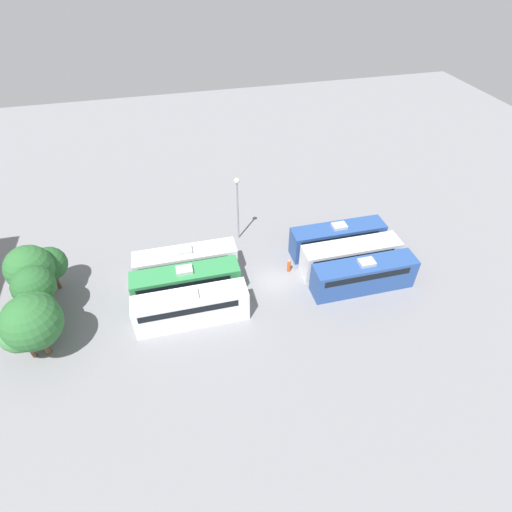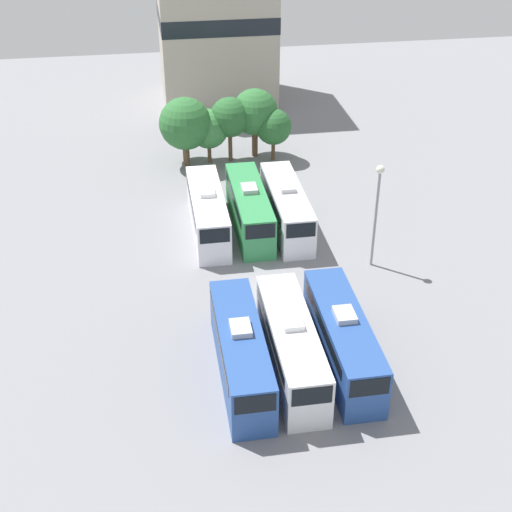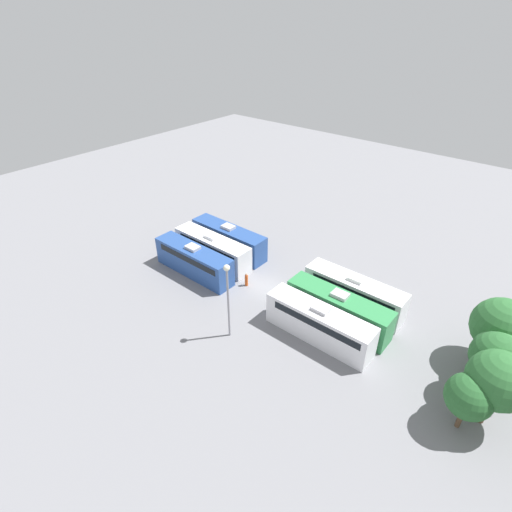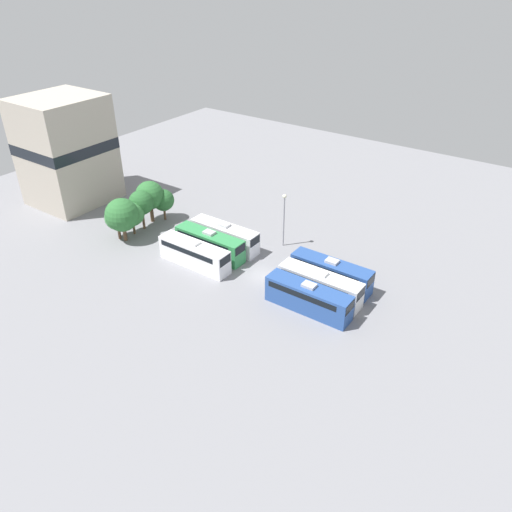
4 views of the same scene
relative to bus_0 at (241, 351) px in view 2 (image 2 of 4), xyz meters
name	(u,v)px [view 2 (image 2 of 4)]	position (x,y,z in m)	size (l,w,h in m)	color
ground_plane	(267,289)	(3.11, 8.80, -1.87)	(121.97, 121.97, 0.00)	gray
bus_0	(241,351)	(0.00, 0.00, 0.00)	(2.57, 10.78, 3.75)	#284C93
bus_1	(291,344)	(3.08, 0.12, 0.00)	(2.57, 10.78, 3.75)	silver
bus_2	(343,337)	(6.31, 0.29, 0.00)	(2.57, 10.78, 3.75)	#284C93
bus_3	(208,211)	(-0.16, 17.74, 0.00)	(2.57, 10.78, 3.75)	white
bus_4	(249,207)	(3.24, 17.83, 0.00)	(2.57, 10.78, 3.75)	#338C4C
bus_5	(286,206)	(6.25, 17.52, 0.00)	(2.57, 10.78, 3.75)	white
worker_person	(288,296)	(4.24, 6.63, -1.11)	(0.36, 0.36, 1.64)	#CC4C19
light_pole	(377,200)	(11.43, 10.72, 3.64)	(0.60, 0.60, 8.17)	gray
tree_0	(184,127)	(-0.94, 31.97, 1.59)	(3.60, 3.60, 5.28)	brown
tree_1	(185,124)	(-0.85, 30.82, 2.36)	(4.92, 4.92, 6.71)	brown
tree_2	(209,129)	(1.38, 31.30, 1.53)	(3.77, 3.77, 5.29)	brown
tree_3	(230,117)	(3.43, 31.30, 2.54)	(3.80, 3.80, 6.33)	brown
tree_4	(255,112)	(5.96, 32.03, 2.64)	(4.46, 4.46, 6.77)	brown
tree_5	(274,127)	(7.59, 30.84, 1.51)	(3.46, 3.46, 5.12)	brown
depot_building	(216,23)	(4.21, 48.96, 7.03)	(12.66, 11.71, 17.63)	#B2A899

